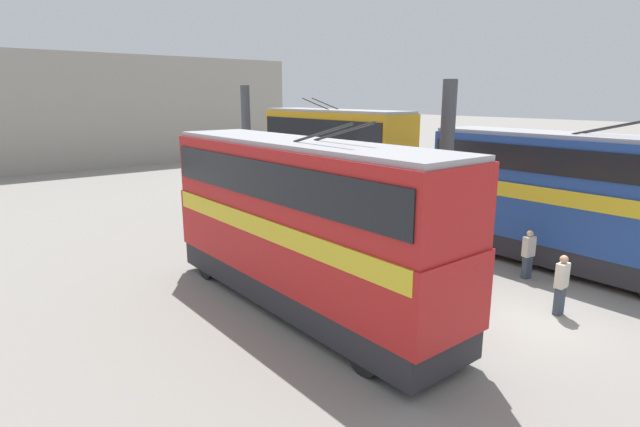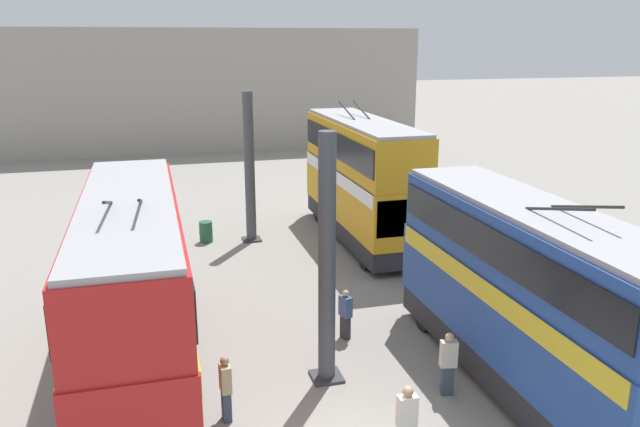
# 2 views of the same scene
# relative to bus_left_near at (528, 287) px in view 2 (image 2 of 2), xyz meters

# --- Properties ---
(depot_back_wall) EXTENTS (0.50, 36.00, 9.67)m
(depot_back_wall) POSITION_rel_bus_left_near_xyz_m (37.27, 4.81, 2.05)
(depot_back_wall) COLOR gray
(depot_back_wall) RESTS_ON ground_plane
(support_column_near) EXTENTS (0.82, 0.82, 6.68)m
(support_column_near) POSITION_rel_bus_left_near_xyz_m (1.69, 4.81, 0.43)
(support_column_near) COLOR #42474C
(support_column_near) RESTS_ON ground_plane
(support_column_far) EXTENTS (0.82, 0.82, 6.68)m
(support_column_far) POSITION_rel_bus_left_near_xyz_m (14.11, 4.81, 0.43)
(support_column_far) COLOR #42474C
(support_column_far) RESTS_ON ground_plane
(bus_left_near) EXTENTS (10.17, 2.54, 5.51)m
(bus_left_near) POSITION_rel_bus_left_near_xyz_m (0.00, 0.00, 0.00)
(bus_left_near) COLOR black
(bus_left_near) RESTS_ON ground_plane
(bus_left_far) EXTENTS (10.04, 2.54, 6.06)m
(bus_left_far) POSITION_rel_bus_left_near_xyz_m (12.85, 0.00, 0.31)
(bus_left_far) COLOR black
(bus_left_far) RESTS_ON ground_plane
(bus_right_near) EXTENTS (10.89, 2.54, 5.59)m
(bus_right_near) POSITION_rel_bus_left_near_xyz_m (3.00, 9.62, 0.03)
(bus_right_near) COLOR black
(bus_right_near) RESTS_ON ground_plane
(person_by_right_row) EXTENTS (0.44, 0.27, 1.68)m
(person_by_right_row) POSITION_rel_bus_left_near_xyz_m (0.48, 7.64, -1.90)
(person_by_right_row) COLOR #384251
(person_by_right_row) RESTS_ON ground_plane
(person_by_left_row) EXTENTS (0.31, 0.46, 1.73)m
(person_by_left_row) POSITION_rel_bus_left_near_xyz_m (0.11, 2.06, -1.87)
(person_by_left_row) COLOR #384251
(person_by_left_row) RESTS_ON ground_plane
(person_aisle_midway) EXTENTS (0.47, 0.36, 1.57)m
(person_aisle_midway) POSITION_rel_bus_left_near_xyz_m (3.79, 3.62, -1.96)
(person_aisle_midway) COLOR #2D2D33
(person_aisle_midway) RESTS_ON ground_plane
(person_aisle_foreground) EXTENTS (0.25, 0.42, 1.80)m
(person_aisle_foreground) POSITION_rel_bus_left_near_xyz_m (-2.03, 4.10, -1.83)
(person_aisle_foreground) COLOR #384251
(person_aisle_foreground) RESTS_ON ground_plane
(oil_drum) EXTENTS (0.61, 0.61, 0.94)m
(oil_drum) POSITION_rel_bus_left_near_xyz_m (14.41, 6.82, -2.31)
(oil_drum) COLOR #235638
(oil_drum) RESTS_ON ground_plane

